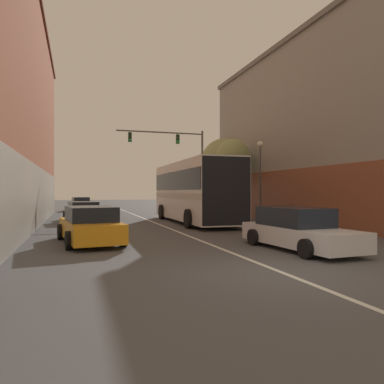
{
  "coord_description": "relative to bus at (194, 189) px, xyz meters",
  "views": [
    {
      "loc": [
        -4.59,
        -7.61,
        1.89
      ],
      "look_at": [
        1.74,
        12.68,
        1.86
      ],
      "focal_mm": 35.0,
      "sensor_mm": 36.0,
      "label": 1
    }
  ],
  "objects": [
    {
      "name": "hatchback_foreground",
      "position": [
        0.06,
        -10.99,
        -1.38
      ],
      "size": [
        2.15,
        4.73,
        1.37
      ],
      "rotation": [
        0.0,
        0.0,
        1.64
      ],
      "color": "silver",
      "rests_on": "ground_plane"
    },
    {
      "name": "street_lamp",
      "position": [
        3.81,
        -1.28,
        1.19
      ],
      "size": [
        0.38,
        0.38,
        4.93
      ],
      "color": "#47474C",
      "rests_on": "ground_plane"
    },
    {
      "name": "ground_plane",
      "position": [
        -2.26,
        -13.98,
        -2.02
      ],
      "size": [
        160.0,
        160.0,
        0.0
      ],
      "primitive_type": "plane",
      "color": "#4C4C4F"
    },
    {
      "name": "parked_car_left_far",
      "position": [
        -6.38,
        17.26,
        -1.39
      ],
      "size": [
        2.22,
        4.28,
        1.33
      ],
      "rotation": [
        0.0,
        0.0,
        1.68
      ],
      "color": "silver",
      "rests_on": "ground_plane"
    },
    {
      "name": "bus",
      "position": [
        0.0,
        0.0,
        0.0
      ],
      "size": [
        2.95,
        10.75,
        3.61
      ],
      "rotation": [
        0.0,
        0.0,
        1.56
      ],
      "color": "silver",
      "rests_on": "ground_plane"
    },
    {
      "name": "street_tree_far",
      "position": [
        4.68,
        6.65,
        2.04
      ],
      "size": [
        3.9,
        3.51,
        6.21
      ],
      "color": "#4C3823",
      "rests_on": "ground_plane"
    },
    {
      "name": "traffic_signal_gantry",
      "position": [
        1.82,
        9.91,
        3.2
      ],
      "size": [
        7.65,
        0.36,
        7.29
      ],
      "color": "#514C47",
      "rests_on": "ground_plane"
    },
    {
      "name": "building_right_storefront",
      "position": [
        9.11,
        -1.5,
        3.66
      ],
      "size": [
        8.13,
        21.16,
        11.13
      ],
      "color": "#9E998E",
      "rests_on": "ground_plane"
    },
    {
      "name": "lane_center_line",
      "position": [
        -2.26,
        -0.03,
        -2.02
      ],
      "size": [
        0.14,
        39.9,
        0.01
      ],
      "color": "silver",
      "rests_on": "ground_plane"
    },
    {
      "name": "street_tree_near",
      "position": [
        3.71,
        2.62,
        2.17
      ],
      "size": [
        2.5,
        2.25,
        5.59
      ],
      "color": "brown",
      "rests_on": "ground_plane"
    },
    {
      "name": "parked_car_left_near",
      "position": [
        -6.35,
        -7.44,
        -1.38
      ],
      "size": [
        2.4,
        4.76,
        1.35
      ],
      "rotation": [
        0.0,
        0.0,
        1.7
      ],
      "color": "orange",
      "rests_on": "ground_plane"
    },
    {
      "name": "parked_car_left_mid",
      "position": [
        -6.43,
        2.98,
        -1.42
      ],
      "size": [
        2.45,
        4.77,
        1.25
      ],
      "rotation": [
        0.0,
        0.0,
        1.71
      ],
      "color": "orange",
      "rests_on": "ground_plane"
    }
  ]
}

